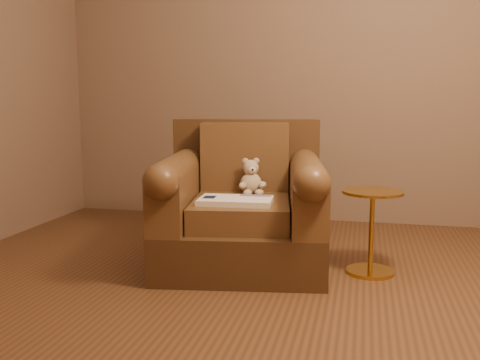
# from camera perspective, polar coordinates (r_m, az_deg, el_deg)

# --- Properties ---
(floor) EXTENTS (4.00, 4.00, 0.00)m
(floor) POSITION_cam_1_polar(r_m,az_deg,el_deg) (2.59, 1.42, -13.73)
(floor) COLOR brown
(floor) RESTS_ON ground
(armchair) EXTENTS (1.08, 1.04, 0.86)m
(armchair) POSITION_cam_1_polar(r_m,az_deg,el_deg) (3.20, 0.25, -3.16)
(armchair) COLOR #422B16
(armchair) RESTS_ON floor
(teddy_bear) EXTENTS (0.17, 0.19, 0.23)m
(teddy_bear) POSITION_cam_1_polar(r_m,az_deg,el_deg) (3.25, 1.22, -0.06)
(teddy_bear) COLOR tan
(teddy_bear) RESTS_ON armchair
(guidebook) EXTENTS (0.42, 0.27, 0.03)m
(guidebook) POSITION_cam_1_polar(r_m,az_deg,el_deg) (2.98, -0.49, -2.22)
(guidebook) COLOR beige
(guidebook) RESTS_ON armchair
(side_table) EXTENTS (0.34, 0.34, 0.48)m
(side_table) POSITION_cam_1_polar(r_m,az_deg,el_deg) (3.12, 13.85, -5.11)
(side_table) COLOR gold
(side_table) RESTS_ON floor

